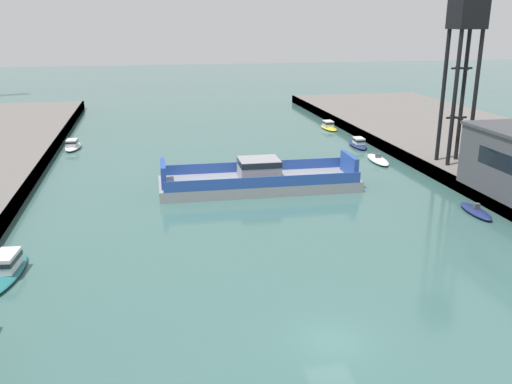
{
  "coord_description": "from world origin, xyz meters",
  "views": [
    {
      "loc": [
        -9.35,
        -25.07,
        17.0
      ],
      "look_at": [
        0.0,
        21.65,
        2.0
      ],
      "focal_mm": 38.43,
      "sensor_mm": 36.0,
      "label": 1
    }
  ],
  "objects": [
    {
      "name": "ground_plane",
      "position": [
        0.0,
        0.0,
        0.0
      ],
      "size": [
        400.0,
        400.0,
        0.0
      ],
      "primitive_type": "plane",
      "color": "#3D6660"
    },
    {
      "name": "chain_ferry",
      "position": [
        1.76,
        28.87,
        1.02
      ],
      "size": [
        20.82,
        6.75,
        3.3
      ],
      "color": "#939399",
      "rests_on": "ground"
    },
    {
      "name": "moored_boat_near_left",
      "position": [
        19.71,
        17.35,
        0.27
      ],
      "size": [
        1.71,
        5.0,
        1.02
      ],
      "color": "navy",
      "rests_on": "ground"
    },
    {
      "name": "moored_boat_near_right",
      "position": [
        19.36,
        45.66,
        0.52
      ],
      "size": [
        2.04,
        5.67,
        1.4
      ],
      "color": "navy",
      "rests_on": "ground"
    },
    {
      "name": "moored_boat_mid_left",
      "position": [
        -19.67,
        52.32,
        0.51
      ],
      "size": [
        2.25,
        5.7,
        1.39
      ],
      "color": "white",
      "rests_on": "ground"
    },
    {
      "name": "moored_boat_mid_right",
      "position": [
        -19.58,
        12.21,
        0.59
      ],
      "size": [
        2.8,
        7.35,
        1.56
      ],
      "color": "#237075",
      "rests_on": "ground"
    },
    {
      "name": "moored_boat_far_left",
      "position": [
        19.64,
        59.32,
        0.49
      ],
      "size": [
        2.02,
        5.57,
        1.3
      ],
      "color": "yellow",
      "rests_on": "ground"
    },
    {
      "name": "moored_boat_far_right",
      "position": [
        18.75,
        37.3,
        0.28
      ],
      "size": [
        2.37,
        6.22,
        1.03
      ],
      "color": "white",
      "rests_on": "ground"
    },
    {
      "name": "crane_tower",
      "position": [
        24.65,
        30.3,
        15.59
      ],
      "size": [
        3.18,
        3.18,
        18.15
      ],
      "color": "black",
      "rests_on": "quay_right"
    }
  ]
}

